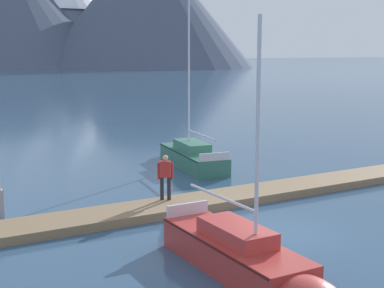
% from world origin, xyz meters
% --- Properties ---
extents(ground_plane, '(700.00, 700.00, 0.00)m').
position_xyz_m(ground_plane, '(0.00, 0.00, 0.00)').
color(ground_plane, '#2D4C6B').
extents(mountain_east_summit, '(84.58, 84.58, 42.08)m').
position_xyz_m(mountain_east_summit, '(22.18, 197.78, 21.98)').
color(mountain_east_summit, '#424C60').
rests_on(mountain_east_summit, ground).
extents(mountain_rear_spur, '(65.74, 65.74, 44.26)m').
position_xyz_m(mountain_rear_spur, '(41.29, 201.31, 23.64)').
color(mountain_rear_spur, slate).
rests_on(mountain_rear_spur, ground).
extents(dock, '(21.02, 3.22, 0.30)m').
position_xyz_m(dock, '(0.00, 4.00, 0.15)').
color(dock, '#846B4C').
rests_on(dock, ground).
extents(sailboat_second_berth, '(1.80, 6.67, 6.59)m').
position_xyz_m(sailboat_second_berth, '(-2.75, -2.58, 0.54)').
color(sailboat_second_berth, '#B2332D').
rests_on(sailboat_second_berth, ground).
extents(sailboat_mid_dock_port, '(2.22, 6.56, 8.46)m').
position_xyz_m(sailboat_mid_dock_port, '(2.33, 10.82, 0.54)').
color(sailboat_mid_dock_port, '#336B56').
rests_on(sailboat_mid_dock_port, ground).
extents(person_on_dock, '(0.54, 0.37, 1.69)m').
position_xyz_m(person_on_dock, '(-1.94, 4.32, 1.26)').
color(person_on_dock, '#232328').
rests_on(person_on_dock, dock).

